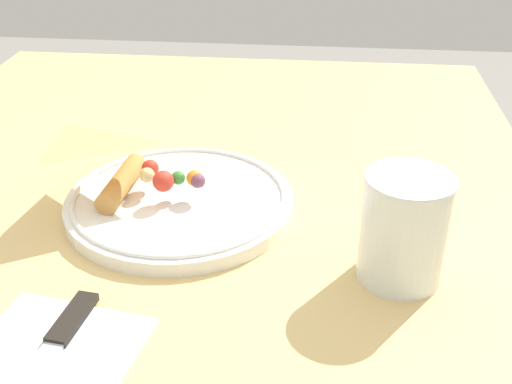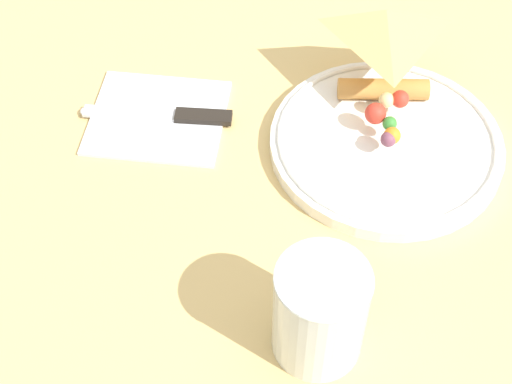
{
  "view_description": "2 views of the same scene",
  "coord_description": "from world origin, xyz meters",
  "px_view_note": "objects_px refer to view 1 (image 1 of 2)",
  "views": [
    {
      "loc": [
        0.63,
        0.15,
        1.09
      ],
      "look_at": [
        0.1,
        0.09,
        0.79
      ],
      "focal_mm": 45.0,
      "sensor_mm": 36.0,
      "label": 1
    },
    {
      "loc": [
        0.19,
        0.58,
        1.36
      ],
      "look_at": [
        0.16,
        0.09,
        0.76
      ],
      "focal_mm": 55.0,
      "sensor_mm": 36.0,
      "label": 2
    }
  ],
  "objects_px": {
    "napkin_folded": "(42,366)",
    "butter_knife": "(47,355)",
    "dining_table": "(188,272)",
    "plate_pizza": "(179,199)",
    "milk_glass": "(403,232)"
  },
  "relations": [
    {
      "from": "napkin_folded",
      "to": "butter_knife",
      "type": "bearing_deg",
      "value": 172.76
    },
    {
      "from": "butter_knife",
      "to": "dining_table",
      "type": "bearing_deg",
      "value": 174.62
    },
    {
      "from": "dining_table",
      "to": "plate_pizza",
      "type": "xyz_separation_m",
      "value": [
        0.02,
        -0.0,
        0.11
      ]
    },
    {
      "from": "dining_table",
      "to": "butter_knife",
      "type": "bearing_deg",
      "value": -12.62
    },
    {
      "from": "dining_table",
      "to": "napkin_folded",
      "type": "bearing_deg",
      "value": -12.46
    },
    {
      "from": "dining_table",
      "to": "plate_pizza",
      "type": "bearing_deg",
      "value": -4.11
    },
    {
      "from": "plate_pizza",
      "to": "napkin_folded",
      "type": "bearing_deg",
      "value": -13.0
    },
    {
      "from": "milk_glass",
      "to": "napkin_folded",
      "type": "height_order",
      "value": "milk_glass"
    },
    {
      "from": "butter_knife",
      "to": "milk_glass",
      "type": "bearing_deg",
      "value": 123.69
    },
    {
      "from": "butter_knife",
      "to": "plate_pizza",
      "type": "bearing_deg",
      "value": 174.05
    },
    {
      "from": "butter_knife",
      "to": "napkin_folded",
      "type": "bearing_deg",
      "value": -0.0
    },
    {
      "from": "milk_glass",
      "to": "napkin_folded",
      "type": "distance_m",
      "value": 0.34
    },
    {
      "from": "dining_table",
      "to": "napkin_folded",
      "type": "distance_m",
      "value": 0.29
    },
    {
      "from": "plate_pizza",
      "to": "milk_glass",
      "type": "bearing_deg",
      "value": 67.13
    },
    {
      "from": "plate_pizza",
      "to": "butter_knife",
      "type": "xyz_separation_m",
      "value": [
        0.25,
        -0.06,
        -0.01
      ]
    }
  ]
}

